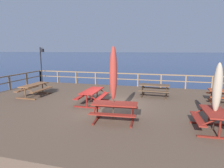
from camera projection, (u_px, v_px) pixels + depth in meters
The scene contains 11 objects.
ground_plane at pixel (108, 117), 10.55m from camera, with size 600.00×600.00×0.00m, color navy.
wooden_deck at pixel (108, 111), 10.49m from camera, with size 16.72×11.50×0.74m, color brown.
railing_waterside_far at pixel (127, 77), 15.61m from camera, with size 16.52×0.10×1.09m.
picnic_table_back_right at pixel (215, 117), 6.93m from camera, with size 1.47×1.71×0.78m.
picnic_table_back_left at pixel (115, 108), 7.98m from camera, with size 1.97×1.54×0.78m.
picnic_table_front_right at pixel (92, 94), 10.55m from camera, with size 1.44×2.07×0.78m.
picnic_table_mid_centre at pixel (34, 87), 12.31m from camera, with size 1.42×2.10×0.78m.
picnic_table_mid_right at pixel (154, 88), 12.20m from camera, with size 1.94×1.49×0.78m.
patio_umbrella_tall_mid_right at pixel (217, 88), 6.81m from camera, with size 0.32×0.32×2.53m.
patio_umbrella_tall_back_left at pixel (113, 74), 7.82m from camera, with size 0.32×0.32×3.13m.
lamp_post_hooked at pixel (42, 60), 16.65m from camera, with size 0.59×0.47×3.20m.
Camera 1 is at (2.82, -9.66, 3.70)m, focal length 30.43 mm.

